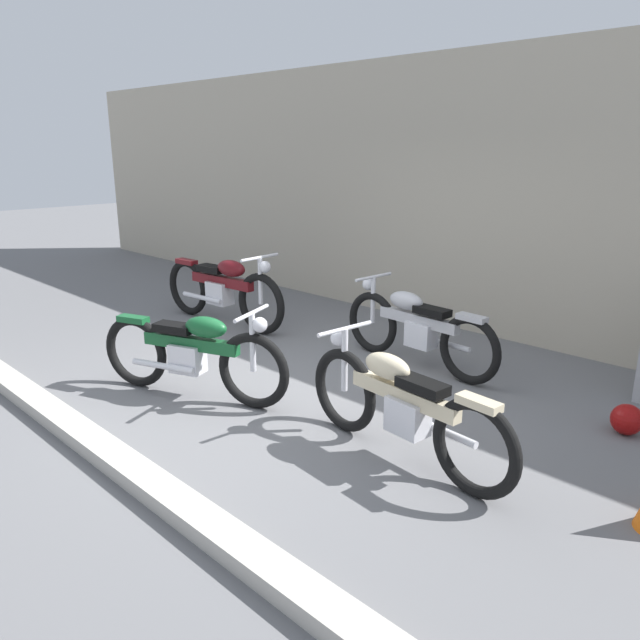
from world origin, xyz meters
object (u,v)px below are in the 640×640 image
Objects in this scene: helmet at (627,419)px; motorcycle_cream at (402,405)px; motorcycle_silver at (417,328)px; motorcycle_green at (193,353)px; motorcycle_maroon at (223,289)px.

helmet is 2.00m from motorcycle_cream.
helmet is at bearing -118.20° from motorcycle_cream.
motorcycle_cream is 2.07m from motorcycle_silver.
motorcycle_cream is at bearing -9.82° from motorcycle_green.
motorcycle_cream is (2.13, 0.43, -0.00)m from motorcycle_green.
motorcycle_green reaches higher than motorcycle_silver.
helmet is 2.24m from motorcycle_silver.
motorcycle_maroon reaches higher than motorcycle_green.
motorcycle_silver is at bearing 4.70° from motorcycle_maroon.
motorcycle_green is 0.87× the size of motorcycle_maroon.
motorcycle_maroon is at bearing 12.48° from motorcycle_silver.
helmet is at bearing -0.49° from motorcycle_maroon.
helmet is at bearing -179.36° from motorcycle_silver.
motorcycle_maroon is (-3.93, 1.27, 0.05)m from motorcycle_cream.
motorcycle_silver is (1.00, 2.16, -0.00)m from motorcycle_green.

